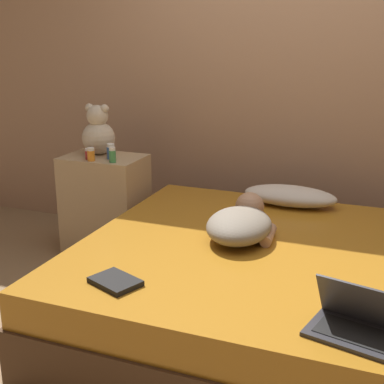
{
  "coord_description": "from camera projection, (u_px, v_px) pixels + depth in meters",
  "views": [
    {
      "loc": [
        0.64,
        -2.5,
        1.53
      ],
      "look_at": [
        -0.43,
        0.23,
        0.65
      ],
      "focal_mm": 50.0,
      "sensor_mm": 36.0,
      "label": 1
    }
  ],
  "objects": [
    {
      "name": "ground_plane",
      "position": [
        250.0,
        326.0,
        2.89
      ],
      "size": [
        12.0,
        12.0,
        0.0
      ],
      "primitive_type": "plane",
      "color": "#937551"
    },
    {
      "name": "wall_back",
      "position": [
        304.0,
        67.0,
        3.58
      ],
      "size": [
        8.0,
        0.06,
        2.6
      ],
      "color": "tan",
      "rests_on": "ground_plane"
    },
    {
      "name": "bed",
      "position": [
        251.0,
        287.0,
        2.83
      ],
      "size": [
        1.78,
        1.83,
        0.47
      ],
      "color": "#4C331E",
      "rests_on": "ground_plane"
    },
    {
      "name": "nightstand",
      "position": [
        106.0,
        206.0,
        3.74
      ],
      "size": [
        0.54,
        0.37,
        0.71
      ],
      "color": "tan",
      "rests_on": "ground_plane"
    },
    {
      "name": "pillow",
      "position": [
        290.0,
        196.0,
        3.39
      ],
      "size": [
        0.59,
        0.27,
        0.12
      ],
      "color": "beige",
      "rests_on": "bed"
    },
    {
      "name": "person_lying",
      "position": [
        242.0,
        222.0,
        2.87
      ],
      "size": [
        0.38,
        0.65,
        0.17
      ],
      "rotation": [
        0.0,
        0.0,
        0.09
      ],
      "color": "gray",
      "rests_on": "bed"
    },
    {
      "name": "laptop",
      "position": [
        359.0,
        324.0,
        1.94
      ],
      "size": [
        0.39,
        0.29,
        0.2
      ],
      "rotation": [
        0.0,
        0.0,
        -0.23
      ],
      "color": "#333338",
      "rests_on": "bed"
    },
    {
      "name": "teddy_bear",
      "position": [
        98.0,
        133.0,
        3.67
      ],
      "size": [
        0.23,
        0.23,
        0.35
      ],
      "color": "beige",
      "rests_on": "nightstand"
    },
    {
      "name": "bottle_green",
      "position": [
        112.0,
        155.0,
        3.46
      ],
      "size": [
        0.04,
        0.04,
        0.1
      ],
      "color": "#3D8E4C",
      "rests_on": "nightstand"
    },
    {
      "name": "bottle_orange",
      "position": [
        91.0,
        154.0,
        3.51
      ],
      "size": [
        0.05,
        0.05,
        0.09
      ],
      "color": "orange",
      "rests_on": "nightstand"
    },
    {
      "name": "bottle_blue",
      "position": [
        111.0,
        152.0,
        3.56
      ],
      "size": [
        0.06,
        0.06,
        0.1
      ],
      "color": "#3866B2",
      "rests_on": "nightstand"
    },
    {
      "name": "bottle_red",
      "position": [
        89.0,
        154.0,
        3.56
      ],
      "size": [
        0.05,
        0.05,
        0.07
      ],
      "color": "#B72D2D",
      "rests_on": "nightstand"
    },
    {
      "name": "book",
      "position": [
        115.0,
        282.0,
        2.34
      ],
      "size": [
        0.25,
        0.22,
        0.02
      ],
      "rotation": [
        0.0,
        0.0,
        -0.38
      ],
      "color": "black",
      "rests_on": "bed"
    }
  ]
}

